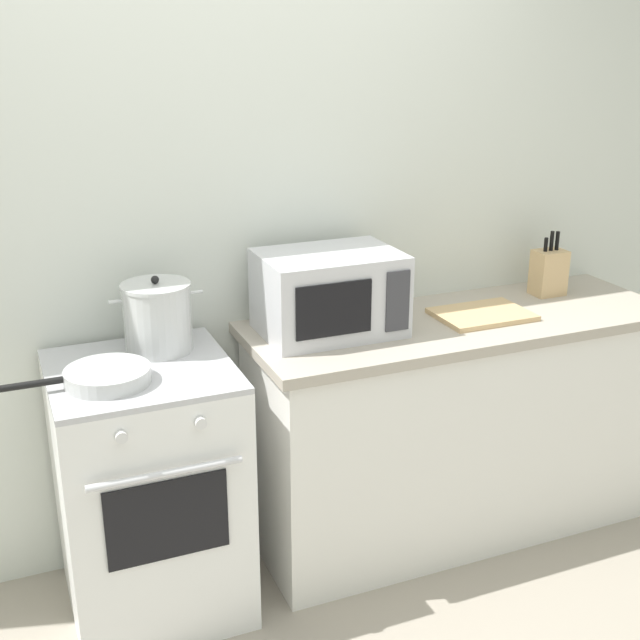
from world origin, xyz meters
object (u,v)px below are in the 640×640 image
(stove, at_px, (150,489))
(stock_pot, at_px, (158,317))
(microwave, at_px, (329,293))
(frying_pan, at_px, (106,376))
(knife_block, at_px, (549,272))
(cutting_board, at_px, (482,314))

(stove, xyz_separation_m, stock_pot, (0.10, 0.14, 0.58))
(microwave, bearing_deg, frying_pan, -168.93)
(knife_block, bearing_deg, stove, -175.36)
(microwave, height_order, knife_block, microwave)
(stock_pot, bearing_deg, stove, -125.35)
(stove, height_order, frying_pan, frying_pan)
(stove, relative_size, microwave, 1.84)
(stock_pot, relative_size, knife_block, 1.18)
(microwave, height_order, cutting_board, microwave)
(knife_block, bearing_deg, cutting_board, -161.20)
(cutting_board, bearing_deg, frying_pan, -176.62)
(cutting_board, relative_size, knife_block, 1.32)
(cutting_board, xyz_separation_m, knife_block, (0.41, 0.14, 0.09))
(stove, bearing_deg, stock_pot, 54.65)
(stock_pot, bearing_deg, knife_block, 0.21)
(microwave, distance_m, knife_block, 1.03)
(stock_pot, distance_m, microwave, 0.62)
(stove, height_order, stock_pot, stock_pot)
(microwave, bearing_deg, stock_pot, 174.84)
(frying_pan, relative_size, cutting_board, 1.31)
(stove, distance_m, microwave, 0.94)
(stock_pot, relative_size, cutting_board, 0.89)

